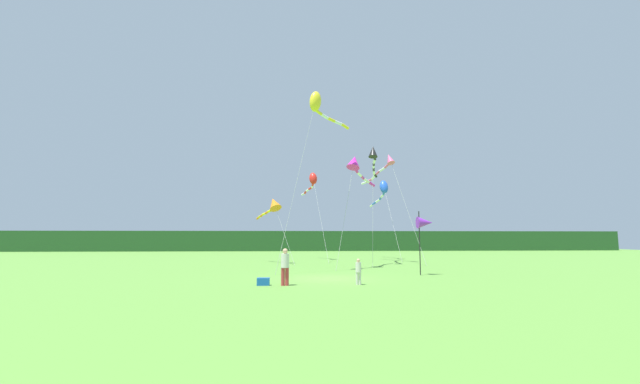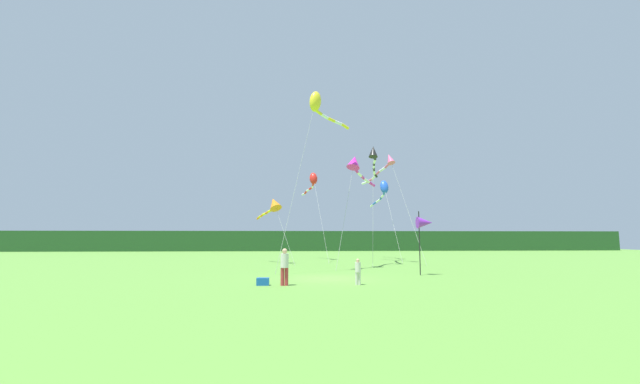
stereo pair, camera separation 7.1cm
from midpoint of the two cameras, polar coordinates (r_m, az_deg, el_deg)
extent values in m
plane|color=#5B9338|center=(21.97, 1.07, -12.09)|extent=(120.00, 120.00, 0.00)
cube|color=#234C23|center=(66.81, -2.49, -6.91)|extent=(108.00, 2.05, 3.24)
cylinder|color=#B23338|center=(18.82, -5.36, -11.78)|extent=(0.17, 0.17, 0.80)
cylinder|color=#B23338|center=(18.82, -4.79, -11.79)|extent=(0.17, 0.17, 0.80)
cylinder|color=silver|center=(18.76, -5.05, -9.61)|extent=(0.37, 0.37, 0.63)
sphere|color=tan|center=(18.75, -5.04, -8.28)|extent=(0.23, 0.23, 0.23)
cylinder|color=silver|center=(19.10, 5.13, -12.05)|extent=(0.12, 0.12, 0.57)
cylinder|color=silver|center=(19.12, 5.53, -12.04)|extent=(0.12, 0.12, 0.57)
cylinder|color=silver|center=(19.07, 5.32, -10.51)|extent=(0.26, 0.26, 0.45)
sphere|color=tan|center=(19.05, 5.31, -9.58)|extent=(0.17, 0.17, 0.17)
cube|color=#1959B2|center=(19.03, -8.10, -12.39)|extent=(0.57, 0.35, 0.34)
cylinder|color=black|center=(24.47, 13.77, -6.99)|extent=(0.06, 0.06, 3.70)
cone|color=purple|center=(24.60, 14.48, -4.20)|extent=(0.90, 0.70, 0.70)
cylinder|color=#B2B2B2|center=(25.34, -3.39, 1.38)|extent=(2.49, 2.12, 11.22)
ellipsoid|color=yellow|center=(27.72, -0.73, 12.62)|extent=(1.25, 1.20, 1.56)
cylinder|color=yellow|center=(27.74, -0.30, 11.19)|extent=(0.61, 0.62, 0.34)
cylinder|color=white|center=(28.15, 0.56, 10.63)|extent=(0.63, 0.60, 0.33)
cylinder|color=yellow|center=(28.52, 1.50, 10.14)|extent=(0.66, 0.53, 0.31)
cylinder|color=white|center=(28.88, 2.48, 9.73)|extent=(0.66, 0.53, 0.29)
cylinder|color=yellow|center=(29.23, 3.44, 9.22)|extent=(0.69, 0.54, 0.40)
cylinder|color=#B2B2B2|center=(31.54, 7.39, -2.03)|extent=(0.62, 2.12, 9.13)
cone|color=black|center=(33.28, 7.42, 5.69)|extent=(0.96, 1.10, 1.10)
cylinder|color=black|center=(33.51, 7.57, 4.82)|extent=(0.49, 0.73, 0.33)
cylinder|color=white|center=(34.12, 7.62, 4.35)|extent=(0.22, 0.73, 0.37)
cylinder|color=black|center=(34.76, 7.51, 3.94)|extent=(0.33, 0.72, 0.28)
cylinder|color=white|center=(35.40, 7.50, 3.62)|extent=(0.33, 0.72, 0.28)
cylinder|color=black|center=(36.05, 7.50, 3.25)|extent=(0.35, 0.75, 0.36)
cylinder|color=white|center=(36.68, 7.55, 2.79)|extent=(0.39, 0.76, 0.40)
cylinder|color=black|center=(37.30, 7.74, 2.35)|extent=(0.52, 0.73, 0.35)
cylinder|color=#B2B2B2|center=(34.23, 12.07, -2.26)|extent=(1.71, 4.17, 9.16)
cone|color=#E5598C|center=(36.60, 9.72, 4.65)|extent=(1.06, 1.25, 1.18)
cylinder|color=#E5598C|center=(36.84, 9.41, 3.74)|extent=(0.45, 0.89, 0.47)
cylinder|color=white|center=(37.45, 8.71, 3.18)|extent=(0.56, 0.86, 0.41)
cylinder|color=#E5598C|center=(38.06, 8.02, 2.64)|extent=(0.46, 0.89, 0.45)
cylinder|color=white|center=(38.73, 7.50, 2.09)|extent=(0.35, 0.89, 0.45)
cylinder|color=#E5598C|center=(39.39, 6.91, 1.62)|extent=(0.57, 0.85, 0.37)
cylinder|color=white|center=(40.01, 6.22, 1.30)|extent=(0.53, 0.84, 0.30)
cylinder|color=#B2B2B2|center=(38.37, 10.12, -4.19)|extent=(0.38, 4.87, 7.22)
ellipsoid|color=blue|center=(40.97, 8.94, 0.71)|extent=(0.92, 1.19, 1.57)
cylinder|color=blue|center=(41.32, 8.91, -0.21)|extent=(0.33, 0.89, 0.30)
cylinder|color=white|center=(42.12, 8.71, -0.52)|extent=(0.24, 0.89, 0.36)
cylinder|color=blue|center=(42.93, 8.48, -0.85)|extent=(0.27, 0.89, 0.35)
cylinder|color=white|center=(43.69, 8.13, -1.20)|extent=(0.46, 0.91, 0.41)
cylinder|color=blue|center=(44.41, 7.61, -1.57)|extent=(0.43, 0.91, 0.40)
cylinder|color=white|center=(45.17, 7.21, -1.88)|extent=(0.27, 0.89, 0.35)
cylinder|color=#B2B2B2|center=(33.16, -5.15, -5.79)|extent=(1.79, 2.70, 5.07)
cone|color=orange|center=(34.65, -6.53, -1.61)|extent=(1.65, 1.76, 1.42)
cylinder|color=orange|center=(34.80, -6.77, -2.44)|extent=(0.49, 0.55, 0.35)
cylinder|color=yellow|center=(35.20, -7.18, -2.68)|extent=(0.43, 0.54, 0.27)
cylinder|color=orange|center=(35.62, -7.53, -2.87)|extent=(0.44, 0.56, 0.31)
cylinder|color=yellow|center=(36.04, -7.90, -3.07)|extent=(0.46, 0.54, 0.28)
cylinder|color=orange|center=(36.46, -8.25, -3.27)|extent=(0.42, 0.56, 0.32)
cylinder|color=yellow|center=(36.90, -8.50, -3.44)|extent=(0.37, 0.54, 0.25)
cylinder|color=orange|center=(37.35, -8.75, -3.62)|extent=(0.42, 0.57, 0.34)
cylinder|color=#B2B2B2|center=(36.95, 0.00, -3.64)|extent=(1.08, 5.02, 7.96)
ellipsoid|color=red|center=(39.79, -1.02, 1.91)|extent=(0.98, 1.27, 1.43)
cylinder|color=red|center=(40.03, -1.07, 1.07)|extent=(0.23, 0.68, 0.29)
cylinder|color=white|center=(40.64, -1.16, 0.80)|extent=(0.22, 0.68, 0.32)
cylinder|color=red|center=(41.22, -1.40, 0.53)|extent=(0.46, 0.70, 0.32)
cylinder|color=white|center=(41.78, -1.78, 0.28)|extent=(0.43, 0.69, 0.30)
cylinder|color=red|center=(42.35, -2.09, -0.01)|extent=(0.38, 0.72, 0.38)
cylinder|color=white|center=(42.92, -2.41, -0.27)|extent=(0.46, 0.69, 0.28)
cylinder|color=#B2B2B2|center=(28.03, 3.52, -3.00)|extent=(1.66, 2.44, 7.69)
cone|color=#E026B2|center=(29.81, 4.73, 4.25)|extent=(1.51, 1.58, 1.22)
cylinder|color=#E026B2|center=(30.15, 4.97, 3.17)|extent=(0.59, 0.95, 0.44)
cylinder|color=white|center=(30.97, 5.48, 2.55)|extent=(0.61, 0.92, 0.34)
cylinder|color=#E026B2|center=(31.81, 5.91, 2.10)|extent=(0.54, 0.93, 0.30)
cylinder|color=white|center=(32.62, 6.45, 1.65)|extent=(0.74, 0.86, 0.37)
cylinder|color=#E026B2|center=(33.38, 7.19, 1.15)|extent=(0.75, 0.86, 0.40)
camera|label=1|loc=(0.04, -90.07, 0.01)|focal=22.72mm
camera|label=2|loc=(0.04, 89.93, -0.01)|focal=22.72mm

